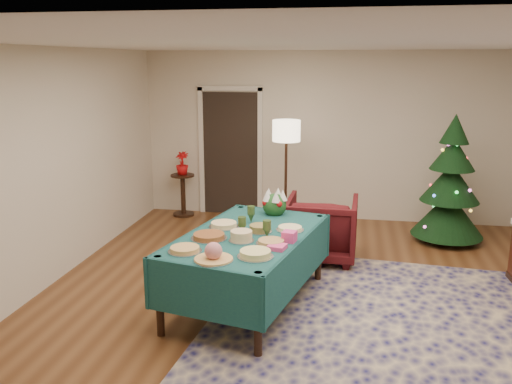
% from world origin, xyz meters
% --- Properties ---
extents(room_shell, '(7.00, 7.00, 7.00)m').
position_xyz_m(room_shell, '(0.00, 0.00, 1.35)').
color(room_shell, '#593319').
rests_on(room_shell, ground).
extents(doorway, '(1.08, 0.04, 2.16)m').
position_xyz_m(doorway, '(-1.60, 3.48, 1.10)').
color(doorway, black).
rests_on(doorway, ground).
extents(rug, '(3.56, 4.47, 0.02)m').
position_xyz_m(rug, '(0.65, -0.52, 0.01)').
color(rug, '#161754').
rests_on(rug, ground).
extents(buffet_table, '(1.61, 2.26, 0.80)m').
position_xyz_m(buffet_table, '(-0.63, 0.02, 0.64)').
color(buffet_table, black).
rests_on(buffet_table, ground).
extents(platter_0, '(0.32, 0.32, 0.05)m').
position_xyz_m(platter_0, '(-1.11, -0.62, 0.82)').
color(platter_0, silver).
rests_on(platter_0, buffet_table).
extents(platter_1, '(0.36, 0.36, 0.17)m').
position_xyz_m(platter_1, '(-0.79, -0.80, 0.87)').
color(platter_1, silver).
rests_on(platter_1, buffet_table).
extents(platter_2, '(0.33, 0.33, 0.07)m').
position_xyz_m(platter_2, '(-0.44, -0.64, 0.83)').
color(platter_2, silver).
rests_on(platter_2, buffet_table).
extents(platter_3, '(0.37, 0.37, 0.06)m').
position_xyz_m(platter_3, '(-0.99, -0.21, 0.82)').
color(platter_3, silver).
rests_on(platter_3, buffet_table).
extents(platter_4, '(0.25, 0.25, 0.11)m').
position_xyz_m(platter_4, '(-0.65, -0.23, 0.85)').
color(platter_4, silver).
rests_on(platter_4, buffet_table).
extents(platter_5, '(0.30, 0.30, 0.04)m').
position_xyz_m(platter_5, '(-0.35, -0.26, 0.82)').
color(platter_5, silver).
rests_on(platter_5, buffet_table).
extents(platter_6, '(0.32, 0.32, 0.06)m').
position_xyz_m(platter_6, '(-0.93, 0.20, 0.82)').
color(platter_6, silver).
rests_on(platter_6, buffet_table).
extents(platter_7, '(0.26, 0.26, 0.08)m').
position_xyz_m(platter_7, '(-0.52, 0.10, 0.83)').
color(platter_7, silver).
rests_on(platter_7, buffet_table).
extents(platter_8, '(0.29, 0.29, 0.04)m').
position_xyz_m(platter_8, '(-0.22, 0.20, 0.82)').
color(platter_8, silver).
rests_on(platter_8, buffet_table).
extents(goblet_0, '(0.09, 0.09, 0.19)m').
position_xyz_m(goblet_0, '(-0.68, 0.42, 0.90)').
color(goblet_0, '#2D471E').
rests_on(goblet_0, buffet_table).
extents(goblet_1, '(0.09, 0.09, 0.19)m').
position_xyz_m(goblet_1, '(-0.42, -0.08, 0.90)').
color(goblet_1, '#2D471E').
rests_on(goblet_1, buffet_table).
extents(goblet_2, '(0.09, 0.09, 0.19)m').
position_xyz_m(goblet_2, '(-0.69, -0.01, 0.90)').
color(goblet_2, '#2D471E').
rests_on(goblet_2, buffet_table).
extents(napkin_stack, '(0.19, 0.19, 0.04)m').
position_xyz_m(napkin_stack, '(-0.27, -0.39, 0.82)').
color(napkin_stack, '#F6448B').
rests_on(napkin_stack, buffet_table).
extents(gift_box, '(0.15, 0.15, 0.11)m').
position_xyz_m(gift_box, '(-0.18, -0.15, 0.85)').
color(gift_box, '#E53F8F').
rests_on(gift_box, buffet_table).
extents(centerpiece, '(0.29, 0.29, 0.33)m').
position_xyz_m(centerpiece, '(-0.47, 0.80, 0.94)').
color(centerpiece, '#1E4C1E').
rests_on(centerpiece, buffet_table).
extents(armchair, '(0.91, 0.86, 0.92)m').
position_xyz_m(armchair, '(0.04, 1.55, 0.46)').
color(armchair, '#460F12').
rests_on(armchair, ground).
extents(floor_lamp, '(0.41, 0.41, 1.70)m').
position_xyz_m(floor_lamp, '(-0.56, 2.63, 1.44)').
color(floor_lamp, '#A57F3F').
rests_on(floor_lamp, ground).
extents(side_table, '(0.39, 0.39, 0.70)m').
position_xyz_m(side_table, '(-2.36, 3.20, 0.34)').
color(side_table, black).
rests_on(side_table, ground).
extents(potted_plant, '(0.21, 0.38, 0.21)m').
position_xyz_m(potted_plant, '(-2.36, 3.20, 0.81)').
color(potted_plant, red).
rests_on(potted_plant, side_table).
extents(christmas_tree, '(1.31, 1.31, 1.83)m').
position_xyz_m(christmas_tree, '(1.78, 2.60, 0.82)').
color(christmas_tree, black).
rests_on(christmas_tree, ground).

